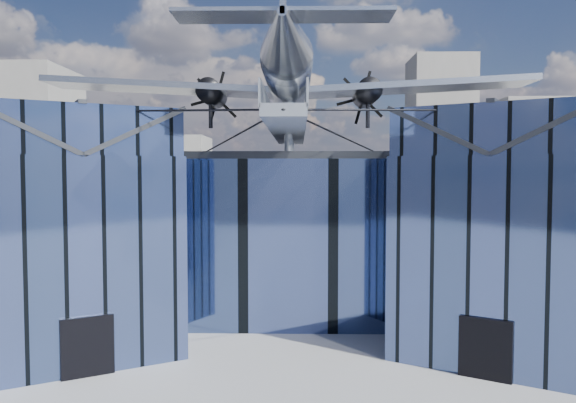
{
  "coord_description": "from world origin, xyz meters",
  "views": [
    {
      "loc": [
        0.57,
        -28.0,
        8.77
      ],
      "look_at": [
        0.0,
        2.0,
        7.2
      ],
      "focal_mm": 35.0,
      "sensor_mm": 36.0,
      "label": 1
    }
  ],
  "objects": [
    {
      "name": "bg_towers",
      "position": [
        1.45,
        50.49,
        10.01
      ],
      "size": [
        77.0,
        24.5,
        26.0
      ],
      "color": "gray",
      "rests_on": "ground"
    },
    {
      "name": "ground_plane",
      "position": [
        0.0,
        0.0,
        0.0
      ],
      "size": [
        120.0,
        120.0,
        0.0
      ],
      "primitive_type": "plane",
      "color": "gray"
    },
    {
      "name": "museum",
      "position": [
        0.0,
        5.82,
        5.54
      ],
      "size": [
        32.88,
        24.5,
        17.6
      ],
      "color": "#425588",
      "rests_on": "ground"
    }
  ]
}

